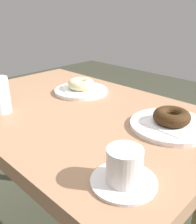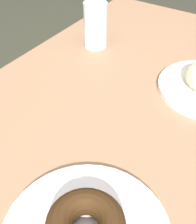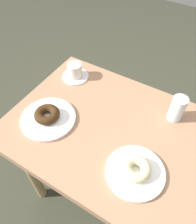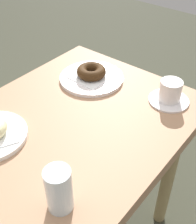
% 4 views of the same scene
% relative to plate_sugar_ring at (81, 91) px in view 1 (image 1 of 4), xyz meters
% --- Properties ---
extents(table, '(1.00, 0.65, 0.71)m').
position_rel_plate_sugar_ring_xyz_m(table, '(-0.11, 0.13, -0.10)').
color(table, '#9E7454').
rests_on(table, ground_plane).
extents(plate_sugar_ring, '(0.22, 0.22, 0.01)m').
position_rel_plate_sugar_ring_xyz_m(plate_sugar_ring, '(0.00, 0.00, 0.00)').
color(plate_sugar_ring, white).
rests_on(plate_sugar_ring, table).
extents(napkin_sugar_ring, '(0.19, 0.19, 0.00)m').
position_rel_plate_sugar_ring_xyz_m(napkin_sugar_ring, '(0.00, 0.00, 0.01)').
color(napkin_sugar_ring, white).
rests_on(napkin_sugar_ring, plate_sugar_ring).
extents(donut_sugar_ring, '(0.11, 0.11, 0.04)m').
position_rel_plate_sugar_ring_xyz_m(donut_sugar_ring, '(0.00, 0.00, 0.03)').
color(donut_sugar_ring, beige).
rests_on(donut_sugar_ring, napkin_sugar_ring).
extents(plate_chocolate_ring, '(0.24, 0.24, 0.01)m').
position_rel_plate_sugar_ring_xyz_m(plate_chocolate_ring, '(-0.43, 0.03, -0.00)').
color(plate_chocolate_ring, white).
rests_on(plate_chocolate_ring, table).
extents(napkin_chocolate_ring, '(0.14, 0.14, 0.00)m').
position_rel_plate_sugar_ring_xyz_m(napkin_chocolate_ring, '(-0.43, 0.03, 0.01)').
color(napkin_chocolate_ring, white).
rests_on(napkin_chocolate_ring, plate_chocolate_ring).
extents(donut_chocolate_ring, '(0.11, 0.11, 0.04)m').
position_rel_plate_sugar_ring_xyz_m(donut_chocolate_ring, '(-0.43, 0.03, 0.03)').
color(donut_chocolate_ring, '#35200E').
rests_on(donut_chocolate_ring, napkin_chocolate_ring).
extents(water_glass, '(0.06, 0.06, 0.12)m').
position_rel_plate_sugar_ring_xyz_m(water_glass, '(0.04, 0.32, 0.05)').
color(water_glass, silver).
rests_on(water_glass, table).
extents(coffee_cup, '(0.14, 0.14, 0.08)m').
position_rel_plate_sugar_ring_xyz_m(coffee_cup, '(-0.49, 0.32, 0.03)').
color(coffee_cup, silver).
rests_on(coffee_cup, table).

